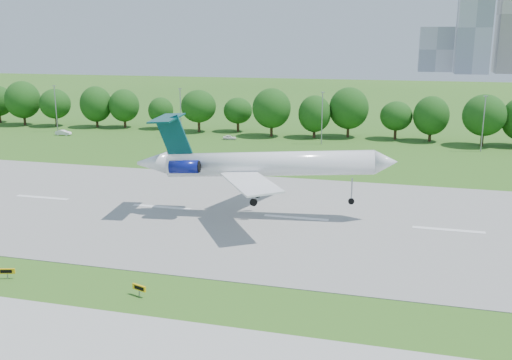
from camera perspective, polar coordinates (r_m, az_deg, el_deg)
name	(u,v)px	position (r m, az deg, el deg)	size (l,w,h in m)	color
ground	(64,274)	(64.01, -18.64, -8.89)	(600.00, 600.00, 0.00)	#255817
runway	(162,207)	(84.59, -9.41, -2.71)	(400.00, 45.00, 0.08)	gray
tree_line	(269,111)	(145.83, 1.32, 6.95)	(288.40, 8.40, 10.40)	#382314
light_poles	(249,115)	(136.82, -0.70, 6.55)	(175.90, 0.25, 12.19)	gray
skyline	(511,29)	(444.36, 24.13, 13.65)	(127.00, 52.00, 80.00)	#B2B2B7
airliner	(256,163)	(77.78, 0.02, 1.71)	(35.87, 25.91, 11.96)	white
taxi_sign_centre	(7,271)	(64.54, -23.64, -8.36)	(1.59, 0.63, 1.13)	gray
taxi_sign_right	(139,288)	(56.68, -11.61, -10.52)	(1.61, 0.69, 1.15)	gray
service_vehicle_a	(63,133)	(153.94, -18.71, 4.51)	(1.40, 4.03, 1.33)	white
service_vehicle_b	(230,137)	(139.64, -2.66, 4.28)	(1.28, 3.18, 1.08)	white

